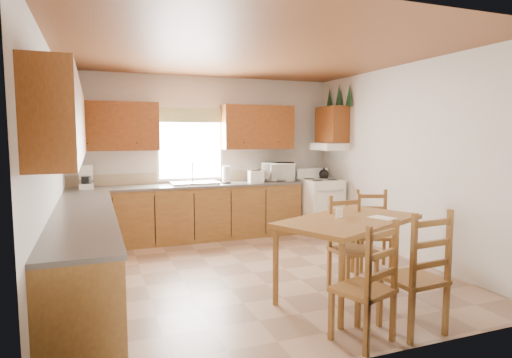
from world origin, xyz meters
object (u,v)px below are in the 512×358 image
object	(u,v)px
chair_far_left	(353,244)
chair_far_right	(374,231)
chair_near_right	(413,271)
microwave	(278,172)
stove	(320,207)
dining_table	(348,257)
chair_near_left	(363,281)

from	to	relation	value
chair_far_left	chair_far_right	size ratio (longest dim) A/B	1.04
chair_near_right	chair_far_left	xyz separation A→B (m)	(0.08, 1.06, -0.03)
chair_far_right	chair_near_right	bearing A→B (deg)	-91.84
microwave	chair_near_right	bearing A→B (deg)	-75.58
stove	dining_table	size ratio (longest dim) A/B	0.59
microwave	chair_near_right	world-z (taller)	microwave
microwave	dining_table	xyz separation A→B (m)	(-0.50, -3.02, -0.66)
dining_table	chair_near_right	xyz separation A→B (m)	(0.07, -0.92, 0.12)
dining_table	chair_near_right	bearing A→B (deg)	-110.61
dining_table	chair_far_left	size ratio (longest dim) A/B	1.52
chair_far_right	chair_near_left	bearing A→B (deg)	-105.08
microwave	chair_near_right	xyz separation A→B (m)	(-0.44, -3.94, -0.54)
microwave	chair_far_left	bearing A→B (deg)	-76.25
stove	chair_near_right	world-z (taller)	chair_near_right
chair_far_right	stove	bearing A→B (deg)	103.40
dining_table	chair_far_left	distance (m)	0.23
chair_near_right	dining_table	bearing A→B (deg)	-90.16
microwave	chair_far_left	distance (m)	2.96
stove	chair_near_left	xyz separation A→B (m)	(-1.64, -3.63, 0.05)
dining_table	microwave	bearing A→B (deg)	55.79
chair_far_left	chair_near_left	bearing A→B (deg)	-121.23
chair_near_left	chair_far_right	size ratio (longest dim) A/B	1.03
chair_far_left	chair_near_right	bearing A→B (deg)	-96.07
chair_near_right	chair_far_right	distance (m)	1.77
stove	chair_near_left	world-z (taller)	chair_near_left
chair_far_left	microwave	bearing A→B (deg)	81.45
chair_near_left	chair_far_left	xyz separation A→B (m)	(0.60, 1.06, 0.01)
stove	dining_table	world-z (taller)	stove
microwave	chair_far_left	world-z (taller)	microwave
chair_near_left	chair_near_right	xyz separation A→B (m)	(0.52, 0.00, 0.03)
microwave	chair_far_right	world-z (taller)	microwave
stove	chair_far_left	distance (m)	2.77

